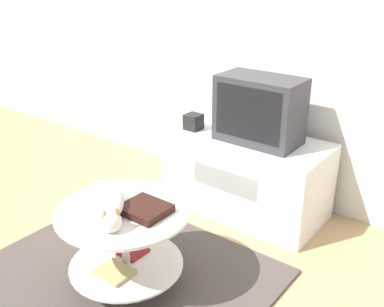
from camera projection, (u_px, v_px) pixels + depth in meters
ground_plane at (117, 282)px, 2.66m from camera, size 12.00×12.00×0.00m
wall_back at (263, 28)px, 3.31m from camera, size 8.00×0.05×2.60m
rug at (117, 281)px, 2.66m from camera, size 1.65×1.50×0.02m
tv_stand at (246, 174)px, 3.35m from camera, size 1.17×0.58×0.58m
tv at (259, 110)px, 3.10m from camera, size 0.58×0.33×0.47m
speaker at (193, 122)px, 3.39m from camera, size 0.12×0.12×0.12m
coffee_table at (125, 237)px, 2.50m from camera, size 0.74×0.74×0.49m
dvd_box at (145, 209)px, 2.40m from camera, size 0.24×0.21×0.04m
cat at (106, 201)px, 2.40m from camera, size 0.53×0.41×0.13m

